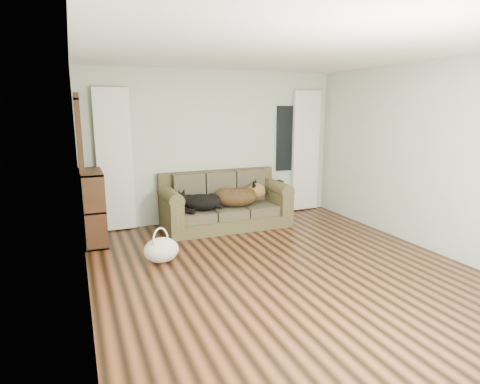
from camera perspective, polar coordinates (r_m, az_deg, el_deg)
name	(u,v)px	position (r m, az deg, el deg)	size (l,w,h in m)	color
floor	(281,268)	(5.13, 5.88, -10.75)	(5.00, 5.00, 0.00)	black
ceiling	(286,50)	(4.77, 6.58, 19.40)	(5.00, 5.00, 0.00)	white
wall_back	(215,147)	(7.06, -3.61, 6.47)	(4.50, 0.04, 2.60)	#ABC0A2
wall_left	(80,178)	(4.20, -21.82, 1.84)	(0.04, 5.00, 2.60)	#ABC0A2
wall_right	(426,157)	(6.18, 24.91, 4.59)	(0.04, 5.00, 2.60)	#ABC0A2
curtain_left	(115,161)	(6.65, -17.39, 4.30)	(0.55, 0.08, 2.25)	white
curtain_right	(306,151)	(7.78, 9.31, 5.74)	(0.55, 0.08, 2.25)	white
window_pane	(288,138)	(7.62, 6.91, 7.57)	(0.50, 0.03, 1.20)	black
door_casing	(82,172)	(6.27, -21.56, 2.64)	(0.07, 0.60, 2.10)	#32190D
sofa	(226,200)	(6.71, -2.04, -1.17)	(2.08, 0.90, 0.85)	#312C20
dog_black_lab	(199,202)	(6.46, -5.81, -1.47)	(0.64, 0.44, 0.27)	black
dog_shepherd	(238,197)	(6.73, -0.29, -0.77)	(0.75, 0.53, 0.33)	black
tv_remote	(280,181)	(6.94, 5.78, 1.58)	(0.05, 0.19, 0.02)	black
tote_bag	(161,250)	(5.34, -11.14, -8.15)	(0.45, 0.35, 0.33)	silver
bookshelf	(93,209)	(6.30, -20.16, -2.33)	(0.32, 0.86, 1.07)	#32190D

